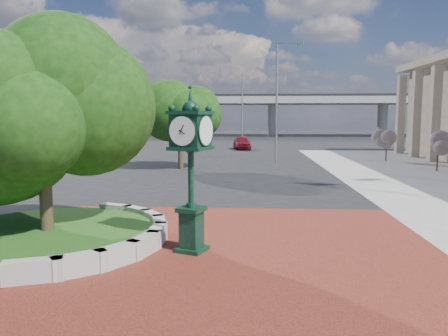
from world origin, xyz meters
The scene contains 13 objects.
ground centered at (0.00, 0.00, 0.00)m, with size 200.00×200.00×0.00m, color black.
plaza centered at (0.00, -1.00, 0.02)m, with size 12.00×12.00×0.04m, color maroon.
planter_wall centered at (-2.71, 0.00, 0.27)m, with size 2.96×6.77×0.54m.
grass_bed centered at (-5.00, 0.00, 0.20)m, with size 6.10×6.10×0.40m, color #144212.
overpass centered at (-0.22, 70.00, 6.54)m, with size 90.00×12.00×7.50m.
tree_planter centered at (-5.00, 0.00, 3.72)m, with size 5.20×5.20×6.33m.
tree_street centered at (-4.00, 18.00, 3.24)m, with size 4.40×4.40×5.45m.
post_clock centered at (-0.74, -0.59, 2.41)m, with size 1.13×1.13×4.38m.
parked_car centered at (-0.10, 36.46, 0.73)m, with size 1.73×4.30×1.46m, color maroon.
street_lamp_near centered at (3.07, 22.69, 5.45)m, with size 2.05×0.70×9.30m.
street_lamp_far centered at (-0.03, 45.19, 5.30)m, with size 2.00×0.66×9.04m.
shrub_mid centered at (13.18, 17.53, 1.59)m, with size 1.20×1.20×2.20m.
shrub_far centered at (11.88, 24.16, 1.59)m, with size 1.20×1.20×2.20m.
Camera 1 is at (0.81, -11.93, 3.64)m, focal length 35.00 mm.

